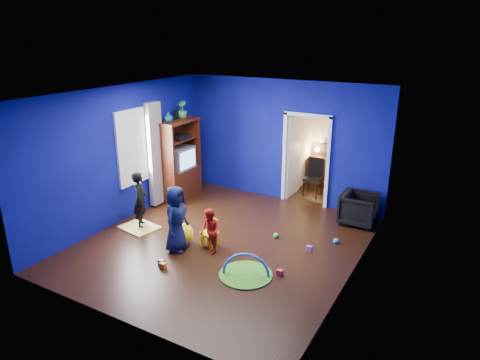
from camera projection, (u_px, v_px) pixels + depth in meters
The scene contains 34 objects.
floor at pixel (223, 243), 8.38m from camera, with size 5.00×5.50×0.01m, color black.
ceiling at pixel (221, 94), 7.43m from camera, with size 5.00×5.50×0.01m, color white.
wall_back at pixel (283, 141), 10.16m from camera, with size 5.00×0.02×2.90m, color #090D68.
wall_front at pixel (113, 229), 5.64m from camera, with size 5.00×0.02×2.90m, color #090D68.
wall_left at pixel (122, 155), 9.07m from camera, with size 0.02×5.50×2.90m, color #090D68.
wall_right at pixel (357, 197), 6.74m from camera, with size 0.02×5.50×2.90m, color #090D68.
alcove at pixel (319, 145), 10.67m from camera, with size 1.00×1.75×2.50m, color silver, non-canonical shape.
armchair at pixel (359, 209), 9.12m from camera, with size 0.73×0.75×0.69m, color black.
child_black at pixel (140, 200), 8.90m from camera, with size 0.44×0.29×1.21m, color black.
child_navy at pixel (176, 219), 7.92m from camera, with size 0.62×0.40×1.27m, color #0E1036.
toddler_red at pixel (210, 231), 7.88m from camera, with size 0.42×0.33×0.87m, color red.
vase at pixel (168, 117), 9.77m from camera, with size 0.22×0.22×0.23m, color #0C5F66.
potted_plant at pixel (182, 109), 10.17m from camera, with size 0.23×0.23×0.41m, color #338E3A.
tv_armoire at pixel (179, 160), 10.37m from camera, with size 0.58×1.14×1.96m, color #40180A.
crt_tv at pixel (180, 158), 10.34m from camera, with size 0.46×0.70×0.54m, color silver.
yellow_blanket at pixel (139, 227), 9.01m from camera, with size 0.75×0.60×0.03m, color #F2E07A.
hopper_ball at pixel (183, 234), 8.29m from camera, with size 0.42×0.42×0.42m, color yellow.
kid_chair at pixel (209, 234), 8.17m from camera, with size 0.28×0.28×0.50m, color yellow.
play_mat at pixel (246, 275), 7.26m from camera, with size 0.91×0.91×0.02m, color green.
toy_arch at pixel (246, 274), 7.26m from camera, with size 0.82×0.82×0.05m, color #3F8CD8.
window_left at pixel (134, 147), 9.31m from camera, with size 0.03×0.95×1.55m, color white.
curtain at pixel (155, 155), 9.81m from camera, with size 0.14×0.42×2.40m, color slate.
doorway at pixel (306, 161), 10.02m from camera, with size 1.16×0.10×2.10m, color white.
study_desk at pixel (325, 171), 11.48m from camera, with size 0.88×0.44×0.75m, color #3D140A.
desk_monitor at pixel (328, 149), 11.39m from camera, with size 0.40×0.05×0.32m, color black.
desk_lamp at pixel (317, 149), 11.48m from camera, with size 0.14×0.14×0.14m, color #FFD88C.
folding_chair at pixel (313, 178), 10.66m from camera, with size 0.40×0.40×0.92m, color black.
book_shelf at pixel (331, 109), 11.03m from camera, with size 0.88×0.24×0.04m, color white.
toy_0 at pixel (280, 272), 7.26m from camera, with size 0.10×0.08×0.10m, color red.
toy_1 at pixel (336, 241), 8.34m from camera, with size 0.11×0.11×0.11m, color #2A98EE.
toy_2 at pixel (163, 266), 7.47m from camera, with size 0.10×0.08×0.10m, color orange.
toy_3 at pixel (276, 235), 8.57m from camera, with size 0.11×0.11×0.11m, color #35BB5F.
toy_4 at pixel (309, 248), 8.06m from camera, with size 0.10×0.08×0.10m, color #BA46BA.
toy_5 at pixel (161, 262), 7.57m from camera, with size 0.10×0.08×0.10m, color green.
Camera 1 is at (3.98, -6.37, 3.92)m, focal length 32.00 mm.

